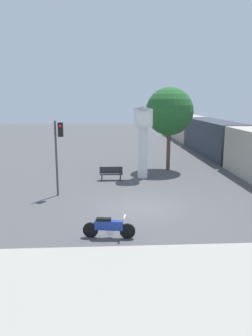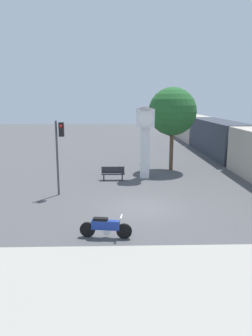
{
  "view_description": "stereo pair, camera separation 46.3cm",
  "coord_description": "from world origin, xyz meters",
  "views": [
    {
      "loc": [
        -1.76,
        -16.09,
        5.49
      ],
      "look_at": [
        -0.8,
        1.24,
        1.86
      ],
      "focal_mm": 35.0,
      "sensor_mm": 36.0,
      "label": 1
    },
    {
      "loc": [
        -1.3,
        -16.11,
        5.49
      ],
      "look_at": [
        -0.8,
        1.24,
        1.86
      ],
      "focal_mm": 35.0,
      "sensor_mm": 36.0,
      "label": 2
    }
  ],
  "objects": [
    {
      "name": "motorcycle",
      "position": [
        -1.77,
        -3.67,
        0.45
      ],
      "size": [
        2.13,
        0.51,
        0.94
      ],
      "rotation": [
        0.0,
        0.0,
        -0.13
      ],
      "color": "black",
      "rests_on": "ground_plane"
    },
    {
      "name": "freight_train",
      "position": [
        9.05,
        16.85,
        1.7
      ],
      "size": [
        2.8,
        40.04,
        3.4
      ],
      "color": "#ADA393",
      "rests_on": "ground_plane"
    },
    {
      "name": "traffic_light",
      "position": [
        -4.58,
        2.54,
        2.98
      ],
      "size": [
        0.5,
        0.35,
        4.34
      ],
      "color": "#47474C",
      "rests_on": "ground_plane"
    },
    {
      "name": "street_tree",
      "position": [
        3.01,
        9.31,
        4.58
      ],
      "size": [
        3.7,
        3.7,
        6.45
      ],
      "color": "brown",
      "rests_on": "ground_plane"
    },
    {
      "name": "clock_tower",
      "position": [
        0.69,
        6.74,
        3.35
      ],
      "size": [
        1.43,
        1.43,
        5.04
      ],
      "color": "white",
      "rests_on": "ground_plane"
    },
    {
      "name": "sidewalk_strip",
      "position": [
        0.0,
        -7.67,
        0.05
      ],
      "size": [
        36.0,
        6.0,
        0.1
      ],
      "color": "#9E998E",
      "rests_on": "ground_plane"
    },
    {
      "name": "ground_plane",
      "position": [
        0.0,
        0.0,
        0.0
      ],
      "size": [
        120.0,
        120.0,
        0.0
      ],
      "primitive_type": "plane",
      "color": "#4C4C4F"
    },
    {
      "name": "bench",
      "position": [
        -1.56,
        6.08,
        0.49
      ],
      "size": [
        1.6,
        0.44,
        0.92
      ],
      "color": "#2D2D33",
      "rests_on": "ground_plane"
    }
  ]
}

